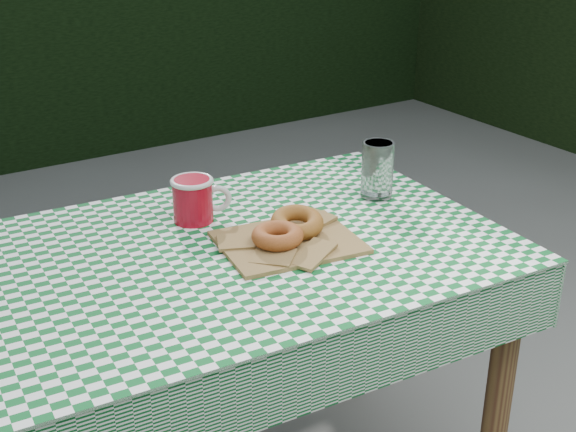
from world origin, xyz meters
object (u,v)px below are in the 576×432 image
at_px(table, 237,395).
at_px(paper_bag, 288,241).
at_px(drinking_glass, 377,170).
at_px(coffee_mug, 193,200).

bearing_deg(table, paper_bag, -21.91).
bearing_deg(drinking_glass, paper_bag, -161.34).
xyz_separation_m(table, paper_bag, (0.11, -0.05, 0.39)).
relative_size(paper_bag, coffee_mug, 1.59).
distance_m(paper_bag, drinking_glass, 0.34).
height_order(paper_bag, coffee_mug, coffee_mug).
bearing_deg(table, coffee_mug, 96.47).
bearing_deg(paper_bag, table, 154.56).
relative_size(table, drinking_glass, 8.10).
distance_m(coffee_mug, drinking_glass, 0.45).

